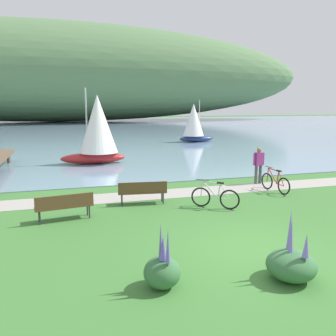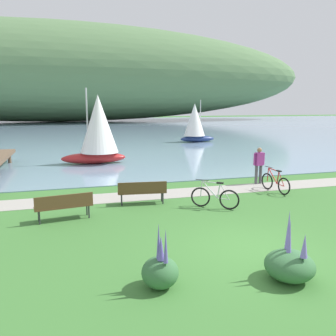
{
  "view_description": "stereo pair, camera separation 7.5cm",
  "coord_description": "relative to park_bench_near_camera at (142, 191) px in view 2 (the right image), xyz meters",
  "views": [
    {
      "loc": [
        -4.46,
        -7.52,
        3.67
      ],
      "look_at": [
        -0.38,
        6.53,
        1.0
      ],
      "focal_mm": 37.33,
      "sensor_mm": 36.0,
      "label": 1
    },
    {
      "loc": [
        -4.39,
        -7.54,
        3.67
      ],
      "look_at": [
        -0.38,
        6.53,
        1.0
      ],
      "focal_mm": 37.33,
      "sensor_mm": 36.0,
      "label": 2
    }
  ],
  "objects": [
    {
      "name": "echium_bush_closest_to_camera",
      "position": [
        1.84,
        -6.45,
        -0.18
      ],
      "size": [
        1.05,
        1.05,
        1.48
      ],
      "color": "#386B3D",
      "rests_on": "ground"
    },
    {
      "name": "shoreline_path",
      "position": [
        1.86,
        1.21,
        -0.52
      ],
      "size": [
        60.0,
        1.5,
        0.01
      ],
      "primitive_type": "cube",
      "color": "#A39E93",
      "rests_on": "ground"
    },
    {
      "name": "park_bench_further_along",
      "position": [
        -2.78,
        -1.12,
        0.0
      ],
      "size": [
        1.85,
        0.73,
        0.88
      ],
      "color": "brown",
      "rests_on": "ground"
    },
    {
      "name": "echium_bush_mid_cluster",
      "position": [
        -0.88,
        -6.01,
        -0.16
      ],
      "size": [
        0.76,
        0.76,
        1.38
      ],
      "color": "#386B3D",
      "rests_on": "ground"
    },
    {
      "name": "sailboat_nearest_to_shore",
      "position": [
        9.36,
        19.79,
        1.43
      ],
      "size": [
        3.47,
        2.07,
        4.07
      ],
      "color": "navy",
      "rests_on": "bay_water"
    },
    {
      "name": "distant_hillside",
      "position": [
        -3.92,
        66.7,
        9.72
      ],
      "size": [
        113.7,
        28.0,
        20.4
      ],
      "primitive_type": "ellipsoid",
      "color": "#567A4C",
      "rests_on": "bay_water"
    },
    {
      "name": "bay_water",
      "position": [
        1.86,
        43.21,
        -0.5
      ],
      "size": [
        180.0,
        80.0,
        0.04
      ],
      "primitive_type": "cube",
      "color": "#7A99B2",
      "rests_on": "ground"
    },
    {
      "name": "sailboat_mid_bay",
      "position": [
        -0.77,
        9.55,
        1.69
      ],
      "size": [
        3.97,
        2.42,
        4.62
      ],
      "color": "#B22323",
      "rests_on": "bay_water"
    },
    {
      "name": "person_at_shoreline",
      "position": [
        5.91,
        1.84,
        0.46
      ],
      "size": [
        0.61,
        0.27,
        1.71
      ],
      "color": "#4C4C51",
      "rests_on": "ground"
    },
    {
      "name": "ground_plane",
      "position": [
        1.86,
        -4.82,
        -0.52
      ],
      "size": [
        200.0,
        200.0,
        0.0
      ],
      "primitive_type": "plane",
      "color": "#3D7533"
    },
    {
      "name": "bicycle_beside_path",
      "position": [
        2.39,
        -1.19,
        -0.12
      ],
      "size": [
        1.46,
        1.1,
        1.01
      ],
      "color": "black",
      "rests_on": "ground"
    },
    {
      "name": "park_bench_near_camera",
      "position": [
        0.0,
        0.0,
        0.0
      ],
      "size": [
        1.84,
        0.68,
        0.88
      ],
      "color": "brown",
      "rests_on": "ground"
    },
    {
      "name": "bicycle_leaning_near_bench",
      "position": [
        5.81,
        0.28,
        -0.12
      ],
      "size": [
        0.3,
        1.76,
        1.01
      ],
      "color": "black",
      "rests_on": "ground"
    }
  ]
}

